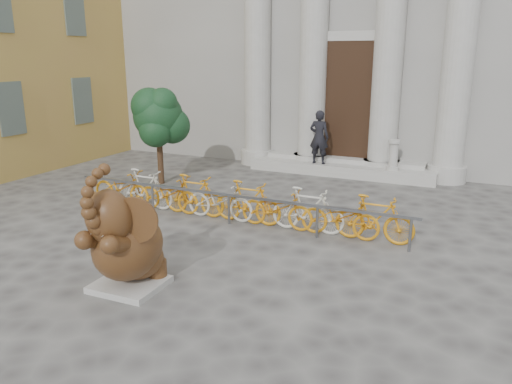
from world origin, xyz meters
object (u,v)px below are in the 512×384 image
at_px(elephant_statue, 125,244).
at_px(tree, 159,117).
at_px(bike_rack, 233,200).
at_px(pedestrian, 319,137).

xyz_separation_m(elephant_statue, tree, (-3.59, 6.11, 1.20)).
distance_m(bike_rack, pedestrian, 5.43).
bearing_deg(elephant_statue, tree, 119.28).
bearing_deg(bike_rack, elephant_statue, -89.79).
distance_m(tree, pedestrian, 5.09).
relative_size(bike_rack, tree, 2.95).
xyz_separation_m(bike_rack, tree, (-3.58, 2.23, 1.50)).
distance_m(elephant_statue, tree, 7.19).
height_order(bike_rack, tree, tree).
height_order(bike_rack, pedestrian, pedestrian).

